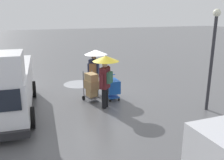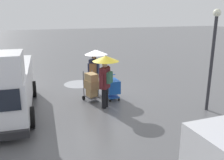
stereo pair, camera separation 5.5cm
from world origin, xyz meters
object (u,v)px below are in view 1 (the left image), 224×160
at_px(shopping_cart_vendor, 112,87).
at_px(pedestrian_black_side, 95,61).
at_px(pedestrian_pink_side, 106,70).
at_px(street_lamp, 213,50).
at_px(cargo_van_parked_right, 2,85).
at_px(hand_dolly_boxes, 91,85).

relative_size(shopping_cart_vendor, pedestrian_black_side, 0.49).
xyz_separation_m(pedestrian_pink_side, pedestrian_black_side, (-0.04, -1.68, 0.00)).
xyz_separation_m(pedestrian_black_side, street_lamp, (-3.64, 3.28, 0.80)).
height_order(pedestrian_pink_side, pedestrian_black_side, same).
bearing_deg(pedestrian_pink_side, shopping_cart_vendor, -124.81).
height_order(cargo_van_parked_right, shopping_cart_vendor, cargo_van_parked_right).
relative_size(cargo_van_parked_right, street_lamp, 1.41).
relative_size(shopping_cart_vendor, street_lamp, 0.27).
bearing_deg(shopping_cart_vendor, pedestrian_black_side, -59.13).
relative_size(cargo_van_parked_right, hand_dolly_boxes, 4.14).
distance_m(cargo_van_parked_right, pedestrian_pink_side, 3.87).
bearing_deg(hand_dolly_boxes, shopping_cart_vendor, 177.32).
bearing_deg(cargo_van_parked_right, street_lamp, 164.46).
bearing_deg(pedestrian_black_side, shopping_cart_vendor, 120.87).
relative_size(hand_dolly_boxes, street_lamp, 0.34).
distance_m(hand_dolly_boxes, street_lamp, 5.00).
xyz_separation_m(pedestrian_pink_side, street_lamp, (-3.68, 1.60, 0.80)).
bearing_deg(hand_dolly_boxes, pedestrian_black_side, -116.02).
bearing_deg(cargo_van_parked_right, hand_dolly_boxes, -174.02).
bearing_deg(shopping_cart_vendor, street_lamp, 142.37).
relative_size(cargo_van_parked_right, pedestrian_black_side, 2.54).
bearing_deg(pedestrian_pink_side, cargo_van_parked_right, -7.27).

